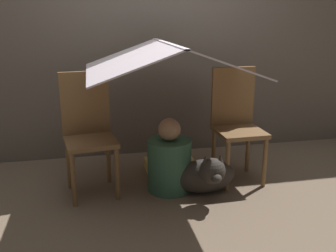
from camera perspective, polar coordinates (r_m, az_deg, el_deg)
The scene contains 8 objects.
ground_plane at distance 3.13m, azimuth 0.33°, elevation -9.84°, with size 8.80×8.80×0.00m, color #7A6651.
wall_back at distance 3.76m, azimuth -2.84°, elevation 14.33°, with size 7.00×0.05×2.50m.
chair_left at distance 3.03m, azimuth -12.04°, elevation -0.44°, with size 0.44×0.44×0.97m.
chair_right at distance 3.27m, azimuth 10.38°, elevation 0.86°, with size 0.40×0.40×0.97m.
sheet_canopy at distance 2.91m, azimuth 0.00°, elevation 10.41°, with size 1.24×1.16×0.23m.
person_front at distance 3.06m, azimuth 0.28°, elevation -5.45°, with size 0.36×0.36×0.61m.
dog at distance 3.01m, azimuth 5.85°, elevation -7.42°, with size 0.51×0.44×0.39m.
floor_cushion at distance 3.47m, azimuth 0.47°, elevation -6.26°, with size 0.45×0.36×0.10m.
Camera 1 is at (-0.59, -2.75, 1.39)m, focal length 40.00 mm.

